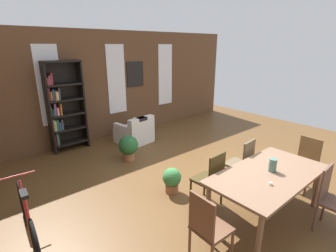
% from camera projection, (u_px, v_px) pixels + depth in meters
% --- Properties ---
extents(ground_plane, '(10.27, 10.27, 0.00)m').
position_uv_depth(ground_plane, '(227.00, 187.00, 4.71)').
color(ground_plane, brown).
extents(back_wall_brick, '(8.65, 0.12, 2.92)m').
position_uv_depth(back_wall_brick, '(115.00, 85.00, 7.17)').
color(back_wall_brick, brown).
rests_on(back_wall_brick, ground).
extents(window_pane_0, '(0.55, 0.02, 1.90)m').
position_uv_depth(window_pane_0, '(50.00, 86.00, 5.97)').
color(window_pane_0, white).
extents(window_pane_1, '(0.55, 0.02, 1.90)m').
position_uv_depth(window_pane_1, '(116.00, 80.00, 7.07)').
color(window_pane_1, white).
extents(window_pane_2, '(0.55, 0.02, 1.90)m').
position_uv_depth(window_pane_2, '(165.00, 75.00, 8.18)').
color(window_pane_2, white).
extents(dining_table, '(1.91, 1.00, 0.75)m').
position_uv_depth(dining_table, '(268.00, 178.00, 3.71)').
color(dining_table, brown).
rests_on(dining_table, ground).
extents(vase_on_table, '(0.11, 0.11, 0.20)m').
position_uv_depth(vase_on_table, '(273.00, 165.00, 3.71)').
color(vase_on_table, '#4C7266').
rests_on(vase_on_table, dining_table).
extents(tealight_candle_0, '(0.04, 0.04, 0.04)m').
position_uv_depth(tealight_candle_0, '(271.00, 184.00, 3.36)').
color(tealight_candle_0, silver).
rests_on(tealight_candle_0, dining_table).
extents(dining_chair_head_left, '(0.41, 0.41, 0.95)m').
position_uv_depth(dining_chair_head_left, '(208.00, 227.00, 2.94)').
color(dining_chair_head_left, brown).
rests_on(dining_chair_head_left, ground).
extents(dining_chair_far_left, '(0.42, 0.42, 0.95)m').
position_uv_depth(dining_chair_far_left, '(211.00, 178.00, 4.02)').
color(dining_chair_far_left, '#3D3114').
rests_on(dining_chair_far_left, ground).
extents(dining_chair_far_right, '(0.44, 0.44, 0.95)m').
position_uv_depth(dining_chair_far_right, '(242.00, 162.00, 4.55)').
color(dining_chair_far_right, brown).
rests_on(dining_chair_far_right, ground).
extents(dining_chair_near_right, '(0.41, 0.41, 0.95)m').
position_uv_depth(dining_chair_near_right, '(332.00, 198.00, 3.49)').
color(dining_chair_near_right, brown).
rests_on(dining_chair_near_right, ground).
extents(dining_chair_head_right, '(0.42, 0.42, 0.95)m').
position_uv_depth(dining_chair_head_right, '(305.00, 162.00, 4.57)').
color(dining_chair_head_right, brown).
rests_on(dining_chair_head_right, ground).
extents(bookshelf_tall, '(0.86, 0.34, 2.19)m').
position_uv_depth(bookshelf_tall, '(63.00, 107.00, 6.11)').
color(bookshelf_tall, black).
rests_on(bookshelf_tall, ground).
extents(armchair_white, '(0.90, 0.90, 0.75)m').
position_uv_depth(armchair_white, '(135.00, 132.00, 6.82)').
color(armchair_white, silver).
rests_on(armchair_white, ground).
extents(bicycle_second, '(0.44, 1.70, 0.91)m').
position_uv_depth(bicycle_second, '(28.00, 221.00, 3.31)').
color(bicycle_second, black).
rests_on(bicycle_second, ground).
extents(potted_plant_by_shelf, '(0.45, 0.45, 0.59)m').
position_uv_depth(potted_plant_by_shelf, '(128.00, 147.00, 5.74)').
color(potted_plant_by_shelf, '#9E6042').
rests_on(potted_plant_by_shelf, ground).
extents(potted_plant_corner, '(0.33, 0.33, 0.46)m').
position_uv_depth(potted_plant_corner, '(172.00, 179.00, 4.48)').
color(potted_plant_corner, '#9E6042').
rests_on(potted_plant_corner, ground).
extents(framed_picture, '(0.56, 0.03, 0.72)m').
position_uv_depth(framed_picture, '(135.00, 74.00, 7.42)').
color(framed_picture, black).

